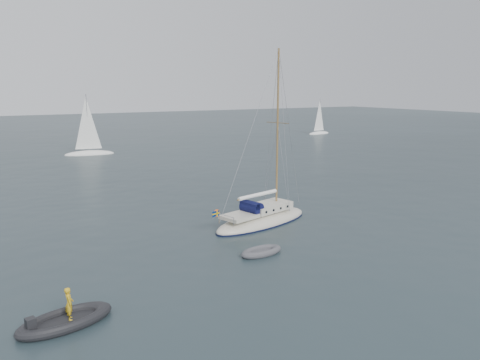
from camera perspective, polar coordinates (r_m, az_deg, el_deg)
ground at (r=30.23m, az=2.90°, el=-6.78°), size 300.00×300.00×0.00m
sailboat at (r=32.60m, az=2.73°, el=-3.71°), size 8.77×2.63×12.48m
dinghy at (r=26.92m, az=2.61°, el=-8.71°), size 2.68×1.21×0.38m
rib at (r=20.69m, az=-20.56°, el=-15.64°), size 3.89×1.77×1.56m
distant_yacht_b at (r=96.77m, az=9.64°, el=7.46°), size 5.67×3.03×7.52m
distant_yacht_c at (r=68.89m, az=-18.10°, el=6.08°), size 6.73×3.59×8.91m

